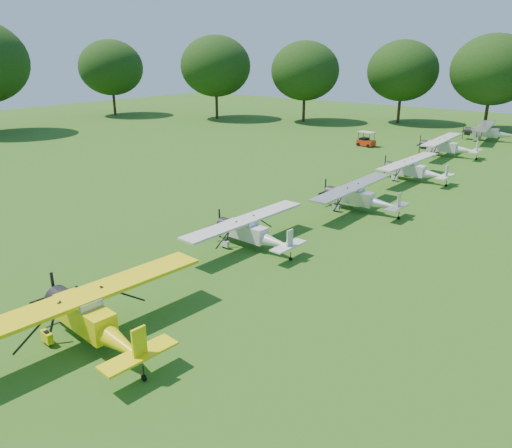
{
  "coord_description": "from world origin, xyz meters",
  "views": [
    {
      "loc": [
        16.5,
        -18.18,
        10.79
      ],
      "look_at": [
        -0.09,
        2.74,
        1.4
      ],
      "focal_mm": 35.0,
      "sensor_mm": 36.0,
      "label": 1
    }
  ],
  "objects_px": {
    "aircraft_2": "(91,316)",
    "aircraft_5": "(414,169)",
    "aircraft_3": "(252,231)",
    "aircraft_6": "(447,146)",
    "golf_cart": "(366,141)",
    "aircraft_7": "(489,131)",
    "aircraft_4": "(359,196)"
  },
  "relations": [
    {
      "from": "golf_cart",
      "to": "aircraft_4",
      "type": "bearing_deg",
      "value": -56.3
    },
    {
      "from": "aircraft_4",
      "to": "golf_cart",
      "type": "xyz_separation_m",
      "value": [
        -11.0,
        22.96,
        -0.54
      ]
    },
    {
      "from": "aircraft_3",
      "to": "golf_cart",
      "type": "xyz_separation_m",
      "value": [
        -9.44,
        33.0,
        -0.47
      ]
    },
    {
      "from": "aircraft_5",
      "to": "golf_cart",
      "type": "height_order",
      "value": "aircraft_5"
    },
    {
      "from": "aircraft_7",
      "to": "aircraft_4",
      "type": "bearing_deg",
      "value": -96.85
    },
    {
      "from": "aircraft_7",
      "to": "golf_cart",
      "type": "bearing_deg",
      "value": -137.13
    },
    {
      "from": "aircraft_2",
      "to": "aircraft_5",
      "type": "relative_size",
      "value": 1.13
    },
    {
      "from": "aircraft_2",
      "to": "aircraft_3",
      "type": "distance_m",
      "value": 11.61
    },
    {
      "from": "aircraft_4",
      "to": "aircraft_7",
      "type": "height_order",
      "value": "aircraft_7"
    },
    {
      "from": "aircraft_2",
      "to": "aircraft_7",
      "type": "xyz_separation_m",
      "value": [
        -0.61,
        57.16,
        -0.02
      ]
    },
    {
      "from": "golf_cart",
      "to": "aircraft_7",
      "type": "bearing_deg",
      "value": 58.95
    },
    {
      "from": "aircraft_3",
      "to": "aircraft_6",
      "type": "distance_m",
      "value": 32.98
    },
    {
      "from": "aircraft_5",
      "to": "aircraft_4",
      "type": "bearing_deg",
      "value": -85.74
    },
    {
      "from": "aircraft_5",
      "to": "aircraft_6",
      "type": "relative_size",
      "value": 0.94
    },
    {
      "from": "aircraft_5",
      "to": "aircraft_2",
      "type": "bearing_deg",
      "value": -87.06
    },
    {
      "from": "aircraft_4",
      "to": "aircraft_5",
      "type": "bearing_deg",
      "value": 91.68
    },
    {
      "from": "aircraft_6",
      "to": "aircraft_7",
      "type": "relative_size",
      "value": 0.95
    },
    {
      "from": "aircraft_4",
      "to": "aircraft_6",
      "type": "xyz_separation_m",
      "value": [
        -1.63,
        22.94,
        0.05
      ]
    },
    {
      "from": "aircraft_3",
      "to": "aircraft_4",
      "type": "distance_m",
      "value": 10.16
    },
    {
      "from": "aircraft_6",
      "to": "golf_cart",
      "type": "xyz_separation_m",
      "value": [
        -9.37,
        0.02,
        -0.59
      ]
    },
    {
      "from": "aircraft_4",
      "to": "golf_cart",
      "type": "bearing_deg",
      "value": 115.58
    },
    {
      "from": "aircraft_6",
      "to": "golf_cart",
      "type": "height_order",
      "value": "aircraft_6"
    },
    {
      "from": "aircraft_3",
      "to": "aircraft_5",
      "type": "bearing_deg",
      "value": 89.34
    },
    {
      "from": "aircraft_2",
      "to": "golf_cart",
      "type": "height_order",
      "value": "aircraft_2"
    },
    {
      "from": "aircraft_4",
      "to": "aircraft_5",
      "type": "distance_m",
      "value": 10.61
    },
    {
      "from": "aircraft_5",
      "to": "aircraft_3",
      "type": "bearing_deg",
      "value": -90.91
    },
    {
      "from": "aircraft_3",
      "to": "golf_cart",
      "type": "height_order",
      "value": "aircraft_3"
    },
    {
      "from": "aircraft_2",
      "to": "golf_cart",
      "type": "distance_m",
      "value": 45.83
    },
    {
      "from": "aircraft_3",
      "to": "aircraft_5",
      "type": "distance_m",
      "value": 20.68
    },
    {
      "from": "aircraft_6",
      "to": "aircraft_3",
      "type": "bearing_deg",
      "value": -92.13
    },
    {
      "from": "aircraft_2",
      "to": "aircraft_4",
      "type": "xyz_separation_m",
      "value": [
        0.1,
        21.55,
        -0.11
      ]
    },
    {
      "from": "aircraft_2",
      "to": "aircraft_3",
      "type": "relative_size",
      "value": 1.17
    }
  ]
}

